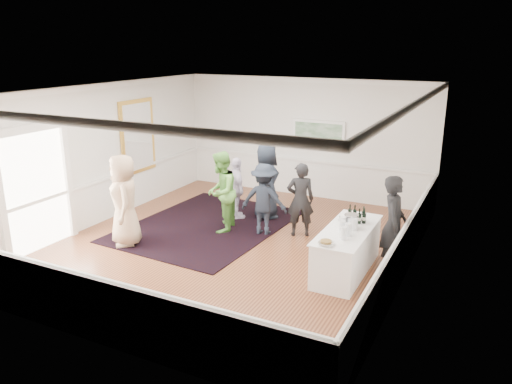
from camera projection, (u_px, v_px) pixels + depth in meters
The scene contains 23 objects.
floor at pixel (234, 244), 10.48m from camera, with size 8.00×8.00×0.00m, color brown.
ceiling at pixel (232, 90), 9.55m from camera, with size 7.00×8.00×0.02m, color white.
wall_left at pixel (100, 154), 11.51m from camera, with size 0.02×8.00×3.20m, color white.
wall_right at pixel (412, 193), 8.52m from camera, with size 0.02×8.00×3.20m, color white.
wall_back at pixel (305, 138), 13.44m from camera, with size 7.00×0.02×3.20m, color white.
wall_front at pixel (86, 238), 6.59m from camera, with size 7.00×0.02×3.20m, color white.
wainscoting at pixel (233, 222), 10.33m from camera, with size 7.00×8.00×1.00m, color white, non-canonical shape.
mirror at pixel (138, 136), 12.55m from camera, with size 0.05×1.25×1.85m.
doorway at pixel (35, 182), 9.91m from camera, with size 0.10×1.78×2.56m.
landscape_painting at pixel (318, 133), 13.17m from camera, with size 1.44×0.06×0.66m.
area_rug at pixel (207, 225), 11.54m from camera, with size 3.15×4.14×0.02m, color black.
serving_table at pixel (347, 250), 9.12m from camera, with size 0.80×2.08×0.84m.
bartender at pixel (393, 224), 9.03m from camera, with size 0.66×0.44×1.82m, color black.
guest_tan at pixel (124, 200), 10.24m from camera, with size 0.94×0.61×1.92m, color tan.
guest_green at pixel (221, 192), 11.01m from camera, with size 0.88×0.69×1.81m, color #62AC44.
guest_lilac at pixel (237, 188), 11.84m from camera, with size 0.87×0.36×1.49m, color silver.
guest_dark_a at pixel (264, 199), 10.86m from camera, with size 1.02×0.59×1.59m, color #1A212C.
guest_dark_b at pixel (300, 200), 10.75m from camera, with size 0.60×0.39×1.63m, color black.
guest_navy at pixel (266, 181), 11.84m from camera, with size 0.89×0.58×1.83m, color #1A212C.
wine_bottles at pixel (357, 214), 9.34m from camera, with size 0.38×0.24×0.31m.
juice_pitchers at pixel (346, 227), 8.77m from camera, with size 0.32×0.63×0.24m.
ice_bucket at pixel (351, 221), 9.05m from camera, with size 0.26×0.26×0.24m, color silver.
nut_bowl at pixel (326, 243), 8.29m from camera, with size 0.27×0.27×0.08m.
Camera 1 is at (4.75, -8.48, 4.08)m, focal length 35.00 mm.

